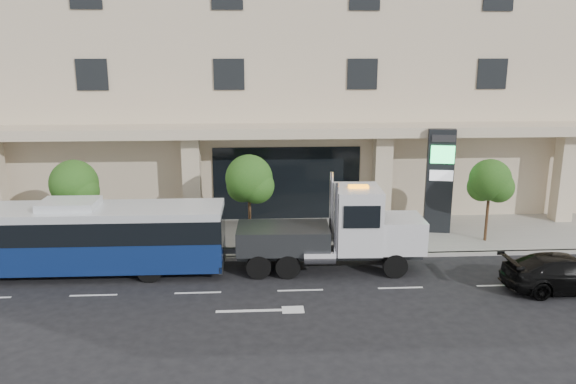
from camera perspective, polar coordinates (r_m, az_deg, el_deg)
name	(u,v)px	position (r m, az deg, el deg)	size (l,w,h in m)	color
ground	(297,276)	(23.78, 0.96, -8.50)	(120.00, 120.00, 0.00)	black
sidewalk	(290,236)	(28.43, 0.20, -4.52)	(120.00, 6.00, 0.15)	gray
curb	(294,257)	(25.61, 0.62, -6.64)	(120.00, 0.30, 0.15)	gray
convention_center	(280,39)	(37.39, -0.82, 15.30)	(60.00, 17.60, 20.00)	#C9B497
tree_left	(75,187)	(27.48, -20.84, 0.47)	(2.27, 2.20, 4.22)	#422B19
tree_mid	(250,182)	(26.16, -3.92, 1.06)	(2.28, 2.20, 4.38)	#422B19
tree_right	(490,183)	(28.51, 19.88, 0.86)	(2.10, 2.00, 4.04)	#422B19
city_bus	(72,237)	(25.16, -21.08, -4.26)	(12.61, 2.75, 3.19)	black
tow_truck	(339,232)	(24.00, 5.15, -4.07)	(8.97, 2.49, 4.08)	#2D3033
black_sedan	(566,273)	(24.68, 26.39, -7.38)	(2.01, 4.94, 1.43)	black
signage_pylon	(439,180)	(29.23, 15.13, 1.14)	(1.38, 0.72, 5.30)	black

